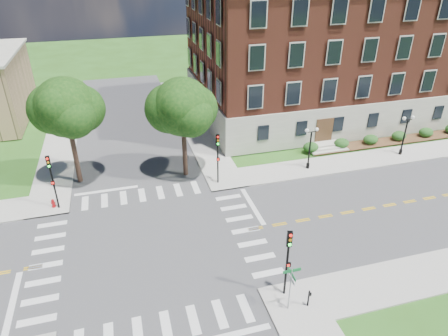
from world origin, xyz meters
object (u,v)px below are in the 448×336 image
object	(u,v)px
traffic_signal_nw	(52,176)
fire_hydrant	(53,203)
twin_lamp_east	(405,133)
push_button_post	(309,298)
twin_lamp_west	(310,146)
street_sign_pole	(291,281)
traffic_signal_ne	(218,153)
traffic_signal_se	(288,255)

from	to	relation	value
traffic_signal_nw	fire_hydrant	distance (m)	2.76
twin_lamp_east	push_button_post	size ratio (longest dim) A/B	3.53
twin_lamp_west	street_sign_pole	world-z (taller)	twin_lamp_west
street_sign_pole	traffic_signal_nw	bearing A→B (deg)	133.24
traffic_signal_ne	street_sign_pole	size ratio (longest dim) A/B	1.55
twin_lamp_west	push_button_post	world-z (taller)	twin_lamp_west
push_button_post	twin_lamp_east	bearing A→B (deg)	40.90
traffic_signal_se	twin_lamp_west	world-z (taller)	traffic_signal_se
traffic_signal_nw	twin_lamp_east	xyz separation A→B (m)	(33.66, 0.84, -0.66)
traffic_signal_nw	street_sign_pole	xyz separation A→B (m)	(14.06, -14.95, -0.88)
traffic_signal_se	street_sign_pole	size ratio (longest dim) A/B	1.55
traffic_signal_ne	traffic_signal_nw	bearing A→B (deg)	-178.42
traffic_signal_ne	twin_lamp_west	world-z (taller)	traffic_signal_ne
traffic_signal_ne	twin_lamp_east	xyz separation A→B (m)	(19.88, 0.46, -0.66)
street_sign_pole	traffic_signal_ne	bearing A→B (deg)	91.02
traffic_signal_ne	traffic_signal_nw	xyz separation A→B (m)	(-13.78, -0.38, 0.00)
traffic_signal_nw	fire_hydrant	world-z (taller)	traffic_signal_nw
fire_hydrant	traffic_signal_nw	bearing A→B (deg)	-27.88
push_button_post	street_sign_pole	bearing A→B (deg)	173.68
twin_lamp_east	fire_hydrant	xyz separation A→B (m)	(-34.07, -0.62, -2.06)
twin_lamp_east	push_button_post	xyz separation A→B (m)	(-18.38, -15.92, -1.73)
traffic_signal_se	traffic_signal_ne	xyz separation A→B (m)	(-0.52, 14.16, 0.00)
twin_lamp_west	twin_lamp_east	bearing A→B (deg)	0.81
traffic_signal_ne	traffic_signal_nw	world-z (taller)	same
traffic_signal_nw	twin_lamp_west	bearing A→B (deg)	1.72
street_sign_pole	push_button_post	size ratio (longest dim) A/B	2.58
traffic_signal_se	traffic_signal_ne	distance (m)	14.17
traffic_signal_nw	street_sign_pole	size ratio (longest dim) A/B	1.55
traffic_signal_nw	fire_hydrant	xyz separation A→B (m)	(-0.41, 0.22, -2.72)
traffic_signal_ne	street_sign_pole	bearing A→B (deg)	-88.98
twin_lamp_east	push_button_post	world-z (taller)	twin_lamp_east
traffic_signal_se	street_sign_pole	bearing A→B (deg)	-101.86
twin_lamp_west	push_button_post	distance (m)	17.63
traffic_signal_se	traffic_signal_nw	world-z (taller)	same
twin_lamp_west	traffic_signal_se	bearing A→B (deg)	-120.91
twin_lamp_west	traffic_signal_nw	bearing A→B (deg)	-178.28
twin_lamp_east	traffic_signal_nw	bearing A→B (deg)	-178.57
twin_lamp_east	fire_hydrant	size ratio (longest dim) A/B	5.64
street_sign_pole	push_button_post	distance (m)	1.95
traffic_signal_ne	push_button_post	xyz separation A→B (m)	(1.49, -15.46, -2.39)
traffic_signal_se	twin_lamp_east	world-z (taller)	traffic_signal_se
twin_lamp_west	twin_lamp_east	size ratio (longest dim) A/B	1.00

